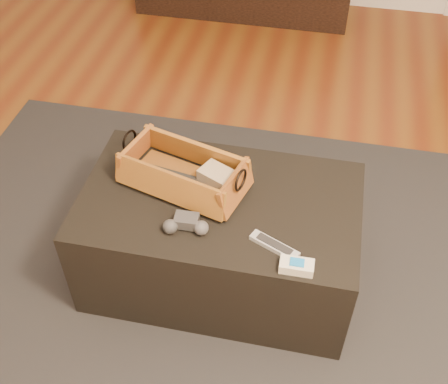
% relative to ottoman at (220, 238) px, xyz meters
% --- Properties ---
extents(floor, '(5.00, 5.50, 0.01)m').
position_rel_ottoman_xyz_m(floor, '(0.23, -0.23, -0.23)').
color(floor, brown).
rests_on(floor, ground).
extents(area_rug, '(2.60, 2.00, 0.01)m').
position_rel_ottoman_xyz_m(area_rug, '(-0.00, -0.05, -0.22)').
color(area_rug, black).
rests_on(area_rug, floor).
extents(ottoman, '(1.00, 0.60, 0.42)m').
position_rel_ottoman_xyz_m(ottoman, '(0.00, 0.00, 0.00)').
color(ottoman, black).
rests_on(ottoman, area_rug).
extents(tv_remote, '(0.25, 0.09, 0.03)m').
position_rel_ottoman_xyz_m(tv_remote, '(-0.17, 0.04, 0.24)').
color(tv_remote, black).
rests_on(tv_remote, wicker_basket).
extents(cloth_bundle, '(0.15, 0.13, 0.07)m').
position_rel_ottoman_xyz_m(cloth_bundle, '(-0.02, 0.05, 0.26)').
color(cloth_bundle, tan).
rests_on(cloth_bundle, wicker_basket).
extents(wicker_basket, '(0.50, 0.35, 0.16)m').
position_rel_ottoman_xyz_m(wicker_basket, '(-0.14, 0.05, 0.26)').
color(wicker_basket, '#955721').
rests_on(wicker_basket, ottoman).
extents(game_controller, '(0.16, 0.09, 0.05)m').
position_rel_ottoman_xyz_m(game_controller, '(-0.08, -0.16, 0.24)').
color(game_controller, '#313234').
rests_on(game_controller, ottoman).
extents(silver_remote, '(0.17, 0.11, 0.02)m').
position_rel_ottoman_xyz_m(silver_remote, '(0.22, -0.18, 0.22)').
color(silver_remote, '#BABEC3').
rests_on(silver_remote, ottoman).
extents(cream_gadget, '(0.11, 0.06, 0.04)m').
position_rel_ottoman_xyz_m(cream_gadget, '(0.30, -0.25, 0.23)').
color(cream_gadget, silver).
rests_on(cream_gadget, ottoman).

